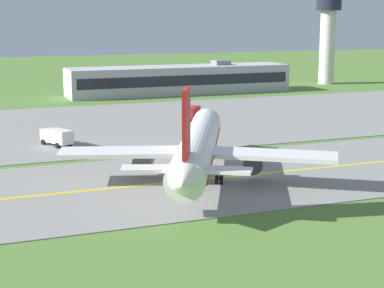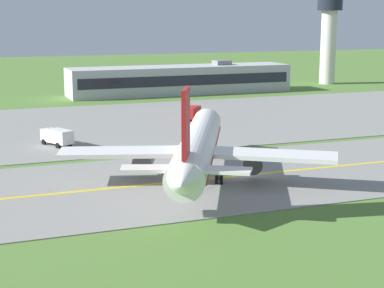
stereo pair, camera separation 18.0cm
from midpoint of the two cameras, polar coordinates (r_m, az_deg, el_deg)
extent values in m
plane|color=#517A33|center=(77.34, 4.54, -2.93)|extent=(500.00, 500.00, 0.00)
cube|color=gray|center=(77.33, 4.54, -2.89)|extent=(240.00, 28.00, 0.10)
cube|color=gray|center=(119.01, 0.17, 2.22)|extent=(140.00, 52.00, 0.10)
cube|color=yellow|center=(77.32, 4.54, -2.85)|extent=(220.00, 0.60, 0.01)
cylinder|color=white|center=(74.49, 0.48, -0.13)|extent=(18.43, 32.34, 4.00)
cone|color=white|center=(92.35, 1.34, 2.13)|extent=(4.55, 4.00, 3.80)
cone|color=white|center=(56.55, -0.92, -3.47)|extent=(4.46, 4.36, 3.40)
cube|color=red|center=(74.59, 0.48, -0.51)|extent=(17.32, 29.93, 0.36)
cube|color=#1E232D|center=(90.07, 1.25, 2.34)|extent=(3.84, 3.10, 0.70)
cube|color=white|center=(73.58, -6.26, -0.75)|extent=(15.75, 9.17, 0.50)
cylinder|color=#47474C|center=(75.45, -4.46, -1.49)|extent=(3.55, 4.06, 2.30)
cylinder|color=black|center=(76.99, -4.27, -1.23)|extent=(2.00, 1.14, 2.10)
cube|color=white|center=(72.30, 7.08, -0.98)|extent=(15.13, 12.34, 0.50)
cylinder|color=#47474C|center=(74.51, 5.46, -1.68)|extent=(3.55, 4.06, 2.30)
cylinder|color=black|center=(76.06, 5.45, -1.41)|extent=(2.00, 1.14, 2.10)
cube|color=red|center=(58.83, -0.61, 1.95)|extent=(2.28, 4.13, 6.50)
cube|color=white|center=(59.91, -3.67, -2.25)|extent=(6.46, 4.30, 0.30)
cube|color=white|center=(59.33, 2.46, -2.37)|extent=(6.36, 5.21, 0.30)
cylinder|color=slate|center=(87.76, 1.12, -0.24)|extent=(0.24, 0.24, 1.65)
cylinder|color=black|center=(87.93, 1.12, -0.77)|extent=(0.79, 1.14, 1.10)
cylinder|color=slate|center=(73.41, -1.66, -2.57)|extent=(0.24, 0.24, 1.65)
cylinder|color=black|center=(73.65, -1.87, -3.19)|extent=(0.79, 1.14, 1.10)
cylinder|color=black|center=(73.59, -1.45, -3.20)|extent=(0.79, 1.14, 1.10)
cylinder|color=slate|center=(73.02, 2.40, -2.66)|extent=(0.24, 0.24, 1.65)
cylinder|color=black|center=(73.24, 2.18, -3.28)|extent=(0.79, 1.14, 1.10)
cylinder|color=black|center=(73.22, 2.61, -3.29)|extent=(0.79, 1.14, 1.10)
cube|color=red|center=(120.87, 0.17, 3.05)|extent=(2.68, 2.63, 1.80)
cube|color=#1E232D|center=(121.56, 0.26, 3.25)|extent=(1.56, 1.18, 0.81)
cube|color=red|center=(117.99, -0.20, 2.90)|extent=(4.17, 4.63, 2.00)
cylinder|color=orange|center=(120.73, 0.17, 3.52)|extent=(0.20, 0.20, 0.18)
cylinder|color=black|center=(121.29, -0.29, 2.58)|extent=(0.77, 0.90, 0.90)
cylinder|color=black|center=(120.78, 0.63, 2.54)|extent=(0.77, 0.90, 0.90)
cylinder|color=black|center=(117.65, -0.80, 2.30)|extent=(0.77, 0.90, 0.90)
cylinder|color=black|center=(117.10, 0.18, 2.26)|extent=(0.77, 0.90, 0.90)
cube|color=silver|center=(98.57, -12.92, 0.84)|extent=(2.57, 2.47, 1.80)
cube|color=#1E232D|center=(99.15, -13.17, 1.08)|extent=(1.72, 0.88, 0.81)
cube|color=silver|center=(96.09, -11.94, 0.67)|extent=(3.67, 4.69, 2.00)
cylinder|color=orange|center=(98.40, -12.95, 1.41)|extent=(0.20, 0.20, 0.18)
cylinder|color=black|center=(98.24, -13.38, 0.16)|extent=(0.65, 0.94, 0.90)
cylinder|color=black|center=(99.30, -12.41, 0.32)|extent=(0.65, 0.94, 0.90)
cylinder|color=black|center=(95.05, -12.15, -0.16)|extent=(0.65, 0.94, 0.90)
cylinder|color=black|center=(96.21, -11.12, 0.02)|extent=(0.65, 0.94, 0.90)
cube|color=#B2B2B7|center=(160.30, -1.16, 5.84)|extent=(56.92, 11.33, 6.96)
cube|color=#1E232D|center=(154.93, -0.43, 5.78)|extent=(54.64, 0.10, 2.51)
cube|color=slate|center=(164.17, 2.61, 7.40)|extent=(4.00, 4.00, 1.20)
cylinder|color=silver|center=(187.75, 12.13, 8.55)|extent=(4.40, 4.40, 20.95)
cylinder|color=#1E232D|center=(187.58, 12.29, 12.24)|extent=(7.20, 7.20, 3.20)
camera|label=1|loc=(0.09, -90.07, -0.01)|focal=58.81mm
camera|label=2|loc=(0.09, 89.93, 0.01)|focal=58.81mm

